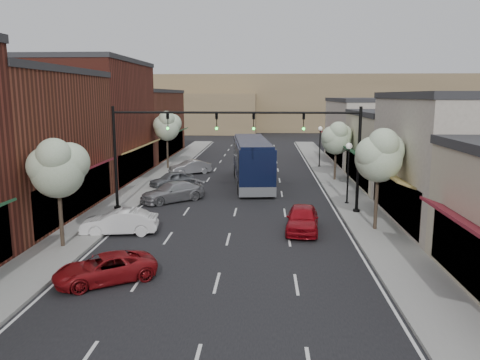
# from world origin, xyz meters

# --- Properties ---
(ground) EXTENTS (160.00, 160.00, 0.00)m
(ground) POSITION_xyz_m (0.00, 0.00, 0.00)
(ground) COLOR black
(ground) RESTS_ON ground
(sidewalk_left) EXTENTS (2.80, 73.00, 0.15)m
(sidewalk_left) POSITION_xyz_m (-8.40, 18.50, 0.07)
(sidewalk_left) COLOR gray
(sidewalk_left) RESTS_ON ground
(sidewalk_right) EXTENTS (2.80, 73.00, 0.15)m
(sidewalk_right) POSITION_xyz_m (8.40, 18.50, 0.07)
(sidewalk_right) COLOR gray
(sidewalk_right) RESTS_ON ground
(curb_left) EXTENTS (0.25, 73.00, 0.17)m
(curb_left) POSITION_xyz_m (-7.00, 18.50, 0.07)
(curb_left) COLOR gray
(curb_left) RESTS_ON ground
(curb_right) EXTENTS (0.25, 73.00, 0.17)m
(curb_right) POSITION_xyz_m (7.00, 18.50, 0.07)
(curb_right) COLOR gray
(curb_right) RESTS_ON ground
(bldg_left_midnear) EXTENTS (10.14, 14.10, 9.40)m
(bldg_left_midnear) POSITION_xyz_m (-14.23, 6.00, 4.66)
(bldg_left_midnear) COLOR brown
(bldg_left_midnear) RESTS_ON ground
(bldg_left_midfar) EXTENTS (10.14, 14.10, 10.90)m
(bldg_left_midfar) POSITION_xyz_m (-14.24, 20.00, 5.40)
(bldg_left_midfar) COLOR maroon
(bldg_left_midfar) RESTS_ON ground
(bldg_left_far) EXTENTS (10.14, 18.10, 8.40)m
(bldg_left_far) POSITION_xyz_m (-14.22, 36.00, 4.16)
(bldg_left_far) COLOR brown
(bldg_left_far) RESTS_ON ground
(bldg_right_midnear) EXTENTS (9.14, 12.10, 7.90)m
(bldg_right_midnear) POSITION_xyz_m (13.72, 6.00, 3.91)
(bldg_right_midnear) COLOR beige
(bldg_right_midnear) RESTS_ON ground
(bldg_right_midfar) EXTENTS (9.14, 12.10, 6.40)m
(bldg_right_midfar) POSITION_xyz_m (13.70, 18.00, 3.17)
(bldg_right_midfar) COLOR #C0B698
(bldg_right_midfar) RESTS_ON ground
(bldg_right_far) EXTENTS (9.14, 16.10, 7.40)m
(bldg_right_far) POSITION_xyz_m (13.71, 32.00, 3.66)
(bldg_right_far) COLOR beige
(bldg_right_far) RESTS_ON ground
(hill_far) EXTENTS (120.00, 30.00, 12.00)m
(hill_far) POSITION_xyz_m (0.00, 90.00, 6.00)
(hill_far) COLOR #7A6647
(hill_far) RESTS_ON ground
(hill_near) EXTENTS (50.00, 20.00, 8.00)m
(hill_near) POSITION_xyz_m (-25.00, 78.00, 4.00)
(hill_near) COLOR #7A6647
(hill_near) RESTS_ON ground
(signal_mast_right) EXTENTS (8.22, 0.46, 7.00)m
(signal_mast_right) POSITION_xyz_m (5.62, 8.00, 4.62)
(signal_mast_right) COLOR black
(signal_mast_right) RESTS_ON ground
(signal_mast_left) EXTENTS (8.22, 0.46, 7.00)m
(signal_mast_left) POSITION_xyz_m (-5.62, 8.00, 4.62)
(signal_mast_left) COLOR black
(signal_mast_left) RESTS_ON ground
(tree_right_near) EXTENTS (2.85, 2.65, 5.95)m
(tree_right_near) POSITION_xyz_m (8.35, 3.94, 4.45)
(tree_right_near) COLOR #47382B
(tree_right_near) RESTS_ON ground
(tree_right_far) EXTENTS (2.85, 2.65, 5.43)m
(tree_right_far) POSITION_xyz_m (8.35, 19.94, 3.99)
(tree_right_far) COLOR #47382B
(tree_right_far) RESTS_ON ground
(tree_left_near) EXTENTS (2.85, 2.65, 5.69)m
(tree_left_near) POSITION_xyz_m (-8.25, -0.06, 4.22)
(tree_left_near) COLOR #47382B
(tree_left_near) RESTS_ON ground
(tree_left_far) EXTENTS (2.85, 2.65, 6.13)m
(tree_left_far) POSITION_xyz_m (-8.25, 25.94, 4.60)
(tree_left_far) COLOR #47382B
(tree_left_far) RESTS_ON ground
(lamp_post_near) EXTENTS (0.44, 0.44, 4.44)m
(lamp_post_near) POSITION_xyz_m (7.80, 10.50, 3.01)
(lamp_post_near) COLOR black
(lamp_post_near) RESTS_ON ground
(lamp_post_far) EXTENTS (0.44, 0.44, 4.44)m
(lamp_post_far) POSITION_xyz_m (7.80, 28.00, 3.01)
(lamp_post_far) COLOR black
(lamp_post_far) RESTS_ON ground
(coach_bus) EXTENTS (4.06, 13.05, 3.92)m
(coach_bus) POSITION_xyz_m (0.80, 18.14, 2.04)
(coach_bus) COLOR black
(coach_bus) RESTS_ON ground
(red_hatchback) EXTENTS (2.22, 4.59, 1.51)m
(red_hatchback) POSITION_xyz_m (4.12, 3.74, 0.76)
(red_hatchback) COLOR maroon
(red_hatchback) RESTS_ON ground
(parked_car_a) EXTENTS (4.58, 3.84, 1.16)m
(parked_car_a) POSITION_xyz_m (-4.67, -4.13, 0.58)
(parked_car_a) COLOR maroon
(parked_car_a) RESTS_ON ground
(parked_car_b) EXTENTS (4.38, 2.00, 1.39)m
(parked_car_b) POSITION_xyz_m (-6.16, 2.65, 0.70)
(parked_car_b) COLOR white
(parked_car_b) RESTS_ON ground
(parked_car_c) EXTENTS (5.01, 4.66, 1.42)m
(parked_car_c) POSITION_xyz_m (-4.82, 10.95, 0.71)
(parked_car_c) COLOR #95969A
(parked_car_c) RESTS_ON ground
(parked_car_d) EXTENTS (3.90, 3.75, 1.32)m
(parked_car_d) POSITION_xyz_m (-5.96, 16.40, 0.66)
(parked_car_d) COLOR slate
(parked_car_d) RESTS_ON ground
(parked_car_e) EXTENTS (4.25, 3.44, 1.36)m
(parked_car_e) POSITION_xyz_m (-5.45, 23.06, 0.68)
(parked_car_e) COLOR #A3A4A8
(parked_car_e) RESTS_ON ground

